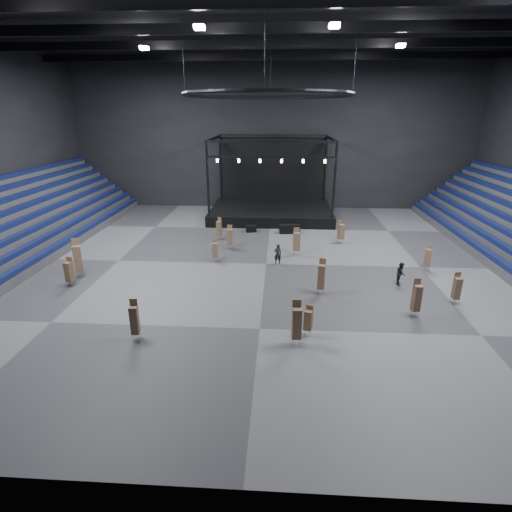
# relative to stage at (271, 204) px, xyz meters

# --- Properties ---
(floor) EXTENTS (50.00, 50.00, 0.00)m
(floor) POSITION_rel_stage_xyz_m (-0.00, -16.24, -1.45)
(floor) COLOR #57585A
(floor) RESTS_ON ground
(ceiling) EXTENTS (50.00, 42.00, 0.20)m
(ceiling) POSITION_rel_stage_xyz_m (-0.00, -16.24, 16.55)
(ceiling) COLOR black
(ceiling) RESTS_ON wall_back
(wall_back) EXTENTS (50.00, 0.20, 18.00)m
(wall_back) POSITION_rel_stage_xyz_m (-0.00, 4.76, 7.55)
(wall_back) COLOR black
(wall_back) RESTS_ON ground
(wall_front) EXTENTS (50.00, 0.20, 18.00)m
(wall_front) POSITION_rel_stage_xyz_m (-0.00, -37.24, 7.55)
(wall_front) COLOR black
(wall_front) RESTS_ON ground
(stage) EXTENTS (14.00, 10.00, 9.20)m
(stage) POSITION_rel_stage_xyz_m (0.00, 0.00, 0.00)
(stage) COLOR black
(stage) RESTS_ON floor
(truss_ring) EXTENTS (12.30, 12.30, 5.15)m
(truss_ring) POSITION_rel_stage_xyz_m (-0.00, -16.24, 11.55)
(truss_ring) COLOR black
(truss_ring) RESTS_ON ceiling
(roof_girders) EXTENTS (49.00, 30.35, 0.70)m
(roof_girders) POSITION_rel_stage_xyz_m (-0.00, -16.24, 15.75)
(roof_girders) COLOR black
(roof_girders) RESTS_ON ceiling
(floodlights) EXTENTS (28.60, 16.60, 0.25)m
(floodlights) POSITION_rel_stage_xyz_m (-0.00, -20.24, 15.15)
(floodlights) COLOR white
(floodlights) RESTS_ON roof_girders
(flight_case_left) EXTENTS (1.14, 0.77, 0.69)m
(flight_case_left) POSITION_rel_stage_xyz_m (-1.93, -7.02, -1.10)
(flight_case_left) COLOR black
(flight_case_left) RESTS_ON floor
(flight_case_mid) EXTENTS (1.39, 1.07, 0.83)m
(flight_case_mid) POSITION_rel_stage_xyz_m (2.48, -6.95, -1.04)
(flight_case_mid) COLOR black
(flight_case_mid) RESTS_ON floor
(flight_case_right) EXTENTS (1.44, 0.86, 0.91)m
(flight_case_right) POSITION_rel_stage_xyz_m (1.71, -7.31, -1.00)
(flight_case_right) COLOR black
(flight_case_right) RESTS_ON floor
(chair_stack_0) EXTENTS (0.55, 0.55, 2.10)m
(chair_stack_0) POSITION_rel_stage_xyz_m (12.73, -16.85, -0.35)
(chair_stack_0) COLOR silver
(chair_stack_0) RESTS_ON floor
(chair_stack_1) EXTENTS (0.55, 0.55, 1.79)m
(chair_stack_1) POSITION_rel_stage_xyz_m (2.74, -27.23, -0.48)
(chair_stack_1) COLOR silver
(chair_stack_1) RESTS_ON floor
(chair_stack_2) EXTENTS (0.52, 0.52, 2.44)m
(chair_stack_2) POSITION_rel_stage_xyz_m (9.44, -24.57, -0.20)
(chair_stack_2) COLOR silver
(chair_stack_2) RESTS_ON floor
(chair_stack_3) EXTENTS (0.53, 0.53, 2.18)m
(chair_stack_3) POSITION_rel_stage_xyz_m (-4.87, -9.77, -0.32)
(chair_stack_3) COLOR silver
(chair_stack_3) RESTS_ON floor
(chair_stack_4) EXTENTS (0.46, 0.46, 2.15)m
(chair_stack_4) POSITION_rel_stage_xyz_m (12.59, -22.70, -0.34)
(chair_stack_4) COLOR silver
(chair_stack_4) RESTS_ON floor
(chair_stack_5) EXTENTS (0.52, 0.52, 1.92)m
(chair_stack_5) POSITION_rel_stage_xyz_m (-4.30, -15.88, -0.43)
(chair_stack_5) COLOR silver
(chair_stack_5) RESTS_ON floor
(chair_stack_6) EXTENTS (0.56, 0.56, 2.54)m
(chair_stack_6) POSITION_rel_stage_xyz_m (3.95, -21.72, -0.15)
(chair_stack_6) COLOR silver
(chair_stack_6) RESTS_ON floor
(chair_stack_7) EXTENTS (0.72, 0.72, 3.03)m
(chair_stack_7) POSITION_rel_stage_xyz_m (-14.01, -19.92, 0.09)
(chair_stack_7) COLOR silver
(chair_stack_7) RESTS_ON floor
(chair_stack_8) EXTENTS (0.47, 0.47, 2.38)m
(chair_stack_8) POSITION_rel_stage_xyz_m (-6.76, -28.23, -0.24)
(chair_stack_8) COLOR silver
(chair_stack_8) RESTS_ON floor
(chair_stack_9) EXTENTS (0.57, 0.57, 2.20)m
(chair_stack_9) POSITION_rel_stage_xyz_m (-13.88, -21.56, -0.29)
(chair_stack_9) COLOR silver
(chair_stack_9) RESTS_ON floor
(chair_stack_10) EXTENTS (0.68, 0.68, 2.19)m
(chair_stack_10) POSITION_rel_stage_xyz_m (6.86, -10.22, -0.28)
(chair_stack_10) COLOR silver
(chair_stack_10) RESTS_ON floor
(chair_stack_11) EXTENTS (0.54, 0.54, 2.58)m
(chair_stack_11) POSITION_rel_stage_xyz_m (2.04, -28.22, -0.12)
(chair_stack_11) COLOR silver
(chair_stack_11) RESTS_ON floor
(chair_stack_12) EXTENTS (0.61, 0.61, 2.43)m
(chair_stack_12) POSITION_rel_stage_xyz_m (2.54, -13.90, -0.17)
(chair_stack_12) COLOR silver
(chair_stack_12) RESTS_ON floor
(chair_stack_13) EXTENTS (0.54, 0.54, 2.21)m
(chair_stack_13) POSITION_rel_stage_xyz_m (-3.46, -12.57, -0.28)
(chair_stack_13) COLOR silver
(chair_stack_13) RESTS_ON floor
(man_center) EXTENTS (0.68, 0.50, 1.71)m
(man_center) POSITION_rel_stage_xyz_m (0.93, -16.15, -0.60)
(man_center) COLOR black
(man_center) RESTS_ON floor
(crew_member) EXTENTS (0.85, 0.97, 1.67)m
(crew_member) POSITION_rel_stage_xyz_m (9.88, -19.73, -0.61)
(crew_member) COLOR black
(crew_member) RESTS_ON floor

